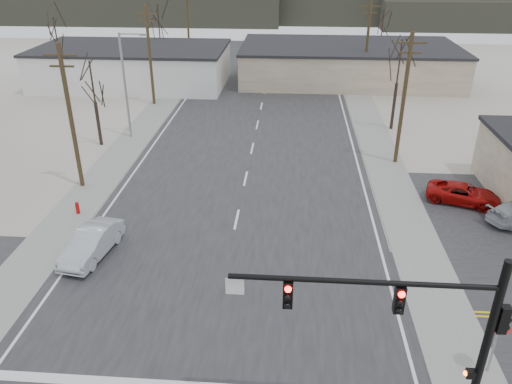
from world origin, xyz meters
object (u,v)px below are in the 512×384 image
at_px(fire_hydrant, 77,208).
at_px(car_far_a, 283,80).
at_px(car_far_b, 248,52).
at_px(traffic_signal_mast, 430,324).
at_px(sedan_crossing, 92,243).
at_px(car_parked_red, 463,194).

height_order(fire_hydrant, car_far_a, car_far_a).
xyz_separation_m(car_far_a, car_far_b, (-5.55, 16.36, 0.09)).
bearing_deg(fire_hydrant, car_far_a, 69.28).
bearing_deg(car_far_b, traffic_signal_mast, -90.51).
xyz_separation_m(traffic_signal_mast, sedan_crossing, (-15.39, 9.67, -3.85)).
xyz_separation_m(sedan_crossing, car_far_a, (9.49, 36.77, -0.07)).
bearing_deg(car_far_b, car_parked_red, -78.82).
bearing_deg(car_far_a, traffic_signal_mast, 92.67).
relative_size(traffic_signal_mast, car_far_a, 1.84).
bearing_deg(car_far_a, fire_hydrant, 64.71).
relative_size(traffic_signal_mast, fire_hydrant, 10.29).
distance_m(traffic_signal_mast, car_parked_red, 19.29).
xyz_separation_m(fire_hydrant, car_parked_red, (24.93, 3.39, 0.23)).
relative_size(sedan_crossing, car_far_b, 1.01).
bearing_deg(car_parked_red, sedan_crossing, 129.80).
relative_size(car_far_a, car_far_b, 1.05).
xyz_separation_m(traffic_signal_mast, car_parked_red, (6.83, 17.59, -4.00)).
height_order(traffic_signal_mast, fire_hydrant, traffic_signal_mast).
height_order(car_far_b, car_parked_red, car_far_b).
height_order(fire_hydrant, car_far_b, car_far_b).
distance_m(traffic_signal_mast, sedan_crossing, 18.58).
distance_m(traffic_signal_mast, fire_hydrant, 23.39).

